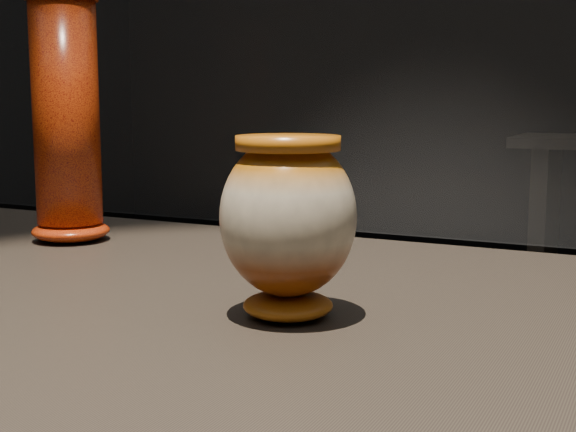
# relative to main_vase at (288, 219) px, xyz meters

# --- Properties ---
(main_vase) EXTENTS (0.15, 0.15, 0.17)m
(main_vase) POSITION_rel_main_vase_xyz_m (0.00, 0.00, 0.00)
(main_vase) COLOR #7B310A
(main_vase) RESTS_ON display_plinth
(tall_vase) EXTENTS (0.12, 0.12, 0.34)m
(tall_vase) POSITION_rel_main_vase_xyz_m (-0.45, 0.22, 0.07)
(tall_vase) COLOR #DA490E
(tall_vase) RESTS_ON display_plinth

